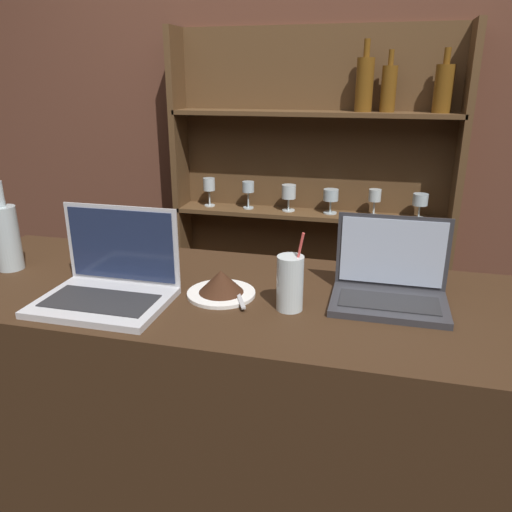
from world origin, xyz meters
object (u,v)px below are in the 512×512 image
(cake_plate, at_px, (222,285))
(water_glass, at_px, (290,283))
(laptop_near, at_px, (110,282))
(laptop_far, at_px, (390,284))
(wine_bottle_clear, at_px, (6,236))

(cake_plate, relative_size, water_glass, 0.90)
(cake_plate, bearing_deg, water_glass, -11.35)
(laptop_near, height_order, laptop_far, laptop_near)
(laptop_far, relative_size, water_glass, 1.43)
(laptop_near, xyz_separation_m, laptop_far, (0.73, 0.17, 0.00))
(water_glass, distance_m, wine_bottle_clear, 0.90)
(wine_bottle_clear, bearing_deg, cake_plate, -2.75)
(cake_plate, bearing_deg, laptop_near, -161.04)
(laptop_far, xyz_separation_m, wine_bottle_clear, (-1.15, -0.04, 0.06))
(water_glass, relative_size, wine_bottle_clear, 0.75)
(laptop_near, xyz_separation_m, cake_plate, (0.28, 0.10, -0.02))
(cake_plate, xyz_separation_m, water_glass, (0.20, -0.04, 0.04))
(cake_plate, height_order, water_glass, water_glass)
(wine_bottle_clear, bearing_deg, water_glass, -4.65)
(wine_bottle_clear, bearing_deg, laptop_near, -17.32)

